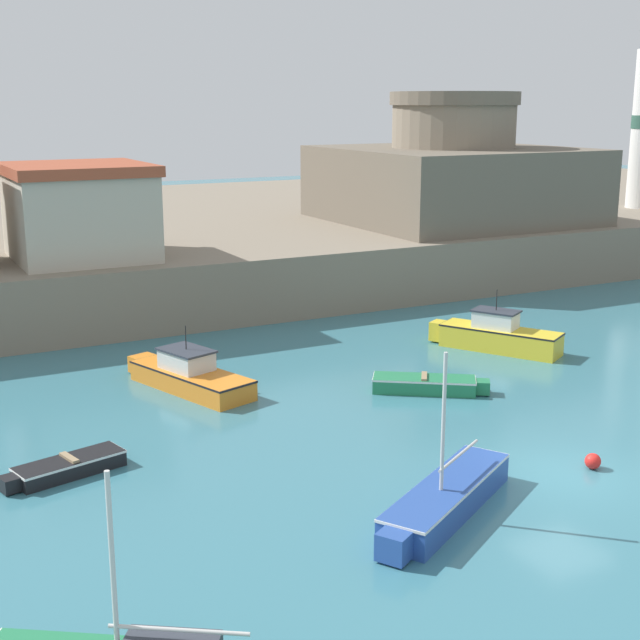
# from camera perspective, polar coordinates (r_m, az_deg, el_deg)

# --- Properties ---
(ground_plane) EXTENTS (200.00, 200.00, 0.00)m
(ground_plane) POSITION_cam_1_polar(r_m,az_deg,el_deg) (27.01, 15.41, -9.47)
(ground_plane) COLOR teal
(quay_seawall) EXTENTS (120.00, 40.00, 3.17)m
(quay_seawall) POSITION_cam_1_polar(r_m,az_deg,el_deg) (61.26, -10.80, 5.22)
(quay_seawall) COLOR gray
(quay_seawall) RESTS_ON ground
(motorboat_yellow_0) EXTENTS (3.91, 5.57, 2.67)m
(motorboat_yellow_0) POSITION_cam_1_polar(r_m,az_deg,el_deg) (39.10, 11.25, -0.97)
(motorboat_yellow_0) COLOR yellow
(motorboat_yellow_0) RESTS_ON ground
(sailboat_blue_1) EXTENTS (5.80, 4.04, 4.44)m
(sailboat_blue_1) POSITION_cam_1_polar(r_m,az_deg,el_deg) (23.76, 8.01, -11.24)
(sailboat_blue_1) COLOR #284C9E
(sailboat_blue_1) RESTS_ON ground
(dinghy_green_3) EXTENTS (4.03, 3.18, 0.64)m
(dinghy_green_3) POSITION_cam_1_polar(r_m,az_deg,el_deg) (33.19, 6.87, -4.08)
(dinghy_green_3) COLOR #237A4C
(dinghy_green_3) RESTS_ON ground
(dinghy_black_5) EXTENTS (3.67, 1.79, 0.56)m
(dinghy_black_5) POSITION_cam_1_polar(r_m,az_deg,el_deg) (26.86, -15.92, -9.02)
(dinghy_black_5) COLOR black
(dinghy_black_5) RESTS_ON ground
(motorboat_orange_6) EXTENTS (3.38, 6.30, 2.42)m
(motorboat_orange_6) POSITION_cam_1_polar(r_m,az_deg,el_deg) (33.62, -8.43, -3.48)
(motorboat_orange_6) COLOR orange
(motorboat_orange_6) RESTS_ON ground
(mooring_buoy) EXTENTS (0.47, 0.47, 0.47)m
(mooring_buoy) POSITION_cam_1_polar(r_m,az_deg,el_deg) (27.49, 17.06, -8.63)
(mooring_buoy) COLOR red
(mooring_buoy) RESTS_ON ground
(fortress) EXTENTS (14.19, 14.19, 7.89)m
(fortress) POSITION_cam_1_polar(r_m,az_deg,el_deg) (57.06, 8.46, 9.17)
(fortress) COLOR #685E4F
(fortress) RESTS_ON quay_seawall
(harbor_shed_near_wharf) EXTENTS (6.43, 6.95, 4.47)m
(harbor_shed_near_wharf) POSITION_cam_1_polar(r_m,az_deg,el_deg) (43.94, -15.16, 6.75)
(harbor_shed_near_wharf) COLOR #BCB29E
(harbor_shed_near_wharf) RESTS_ON quay_seawall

